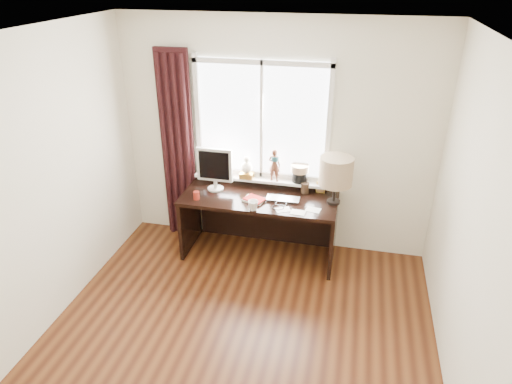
% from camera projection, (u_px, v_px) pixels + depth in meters
% --- Properties ---
extents(floor, '(3.50, 4.00, 0.00)m').
position_uv_depth(floor, '(229.00, 362.00, 3.88)').
color(floor, '#603115').
rests_on(floor, ground).
extents(ceiling, '(3.50, 4.00, 0.00)m').
position_uv_depth(ceiling, '(217.00, 45.00, 2.71)').
color(ceiling, white).
rests_on(ceiling, wall_back).
extents(wall_back, '(3.50, 0.00, 2.60)m').
position_uv_depth(wall_back, '(276.00, 139.00, 5.03)').
color(wall_back, beige).
rests_on(wall_back, ground).
extents(wall_left, '(0.00, 4.00, 2.60)m').
position_uv_depth(wall_left, '(14.00, 206.00, 3.64)').
color(wall_left, beige).
rests_on(wall_left, ground).
extents(wall_right, '(0.00, 4.00, 2.60)m').
position_uv_depth(wall_right, '(484.00, 263.00, 2.94)').
color(wall_right, beige).
rests_on(wall_right, ground).
extents(laptop, '(0.36, 0.24, 0.03)m').
position_uv_depth(laptop, '(283.00, 199.00, 4.90)').
color(laptop, silver).
rests_on(laptop, desk).
extents(mug, '(0.14, 0.13, 0.11)m').
position_uv_depth(mug, '(253.00, 205.00, 4.69)').
color(mug, white).
rests_on(mug, desk).
extents(red_cup, '(0.07, 0.07, 0.09)m').
position_uv_depth(red_cup, '(196.00, 195.00, 4.91)').
color(red_cup, maroon).
rests_on(red_cup, desk).
extents(window, '(1.52, 0.21, 1.40)m').
position_uv_depth(window, '(261.00, 139.00, 5.02)').
color(window, white).
rests_on(window, ground).
extents(curtain, '(0.38, 0.09, 2.25)m').
position_uv_depth(curtain, '(177.00, 149.00, 5.26)').
color(curtain, black).
rests_on(curtain, floor).
extents(desk, '(1.70, 0.70, 0.75)m').
position_uv_depth(desk, '(261.00, 212.00, 5.17)').
color(desk, black).
rests_on(desk, floor).
extents(monitor, '(0.40, 0.18, 0.49)m').
position_uv_depth(monitor, '(215.00, 167.00, 5.02)').
color(monitor, beige).
rests_on(monitor, desk).
extents(notebook_stack, '(0.26, 0.22, 0.03)m').
position_uv_depth(notebook_stack, '(254.00, 199.00, 4.89)').
color(notebook_stack, beige).
rests_on(notebook_stack, desk).
extents(brush_holder, '(0.09, 0.09, 0.25)m').
position_uv_depth(brush_holder, '(305.00, 188.00, 5.04)').
color(brush_holder, black).
rests_on(brush_holder, desk).
extents(icon_frame, '(0.10, 0.03, 0.13)m').
position_uv_depth(icon_frame, '(321.00, 187.00, 5.04)').
color(icon_frame, gold).
rests_on(icon_frame, desk).
extents(table_lamp, '(0.35, 0.35, 0.52)m').
position_uv_depth(table_lamp, '(336.00, 172.00, 4.69)').
color(table_lamp, black).
rests_on(table_lamp, desk).
extents(loose_papers, '(0.48, 0.22, 0.00)m').
position_uv_depth(loose_papers, '(298.00, 211.00, 4.70)').
color(loose_papers, white).
rests_on(loose_papers, desk).
extents(desk_cables, '(0.23, 0.42, 0.01)m').
position_uv_depth(desk_cables, '(282.00, 201.00, 4.87)').
color(desk_cables, black).
rests_on(desk_cables, desk).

